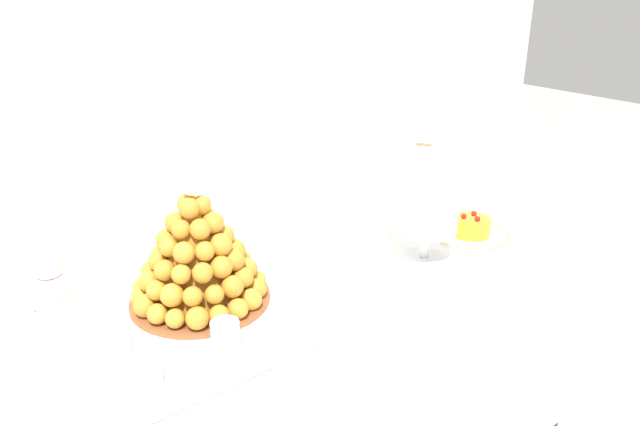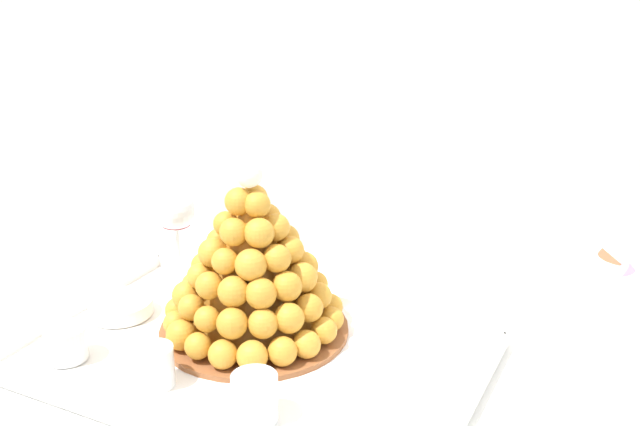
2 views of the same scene
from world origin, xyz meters
The scene contains 12 objects.
backdrop_wall centered at (0.00, 1.15, 1.25)m, with size 4.80×0.10×2.50m, color silver.
buffet_table centered at (0.00, 0.00, 0.67)m, with size 1.35×0.78×0.78m.
serving_tray centered at (-0.12, 0.01, 0.79)m, with size 0.61×0.40×0.02m.
croquembouche centered at (-0.14, 0.07, 0.89)m, with size 0.27×0.27×0.26m.
dessert_cup_left centered at (-0.33, -0.10, 0.81)m, with size 0.06×0.06×0.05m.
dessert_cup_mid_left centered at (-0.19, -0.10, 0.81)m, with size 0.05×0.05×0.05m.
dessert_cup_centre centered at (-0.04, -0.11, 0.82)m, with size 0.06×0.06×0.06m.
dessert_cup_mid_right centered at (0.12, -0.11, 0.82)m, with size 0.06×0.06×0.06m.
creme_brulee_ramekin centered at (-0.36, 0.03, 0.80)m, with size 0.10×0.10×0.02m.
macaron_goblet centered at (0.34, -0.07, 0.95)m, with size 0.14×0.14×0.28m.
fruit_tart_plate centered at (0.52, -0.05, 0.80)m, with size 0.19×0.19×0.06m.
wine_glass centered at (-0.38, 0.21, 0.88)m, with size 0.07×0.07×0.14m.
Camera 1 is at (-0.60, -0.89, 1.40)m, focal length 34.22 mm.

